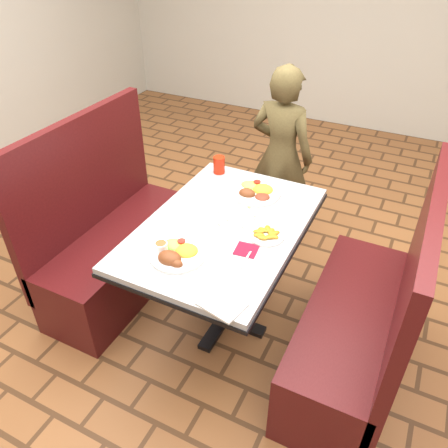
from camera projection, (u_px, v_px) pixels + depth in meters
The scene contains 14 objects.
dining_table at pixel (224, 238), 2.41m from camera, with size 0.81×1.21×0.75m.
booth_bench_left at pixel (116, 245), 2.89m from camera, with size 0.47×1.20×1.17m.
booth_bench_right at pixel (359, 327), 2.31m from camera, with size 0.47×1.20×1.17m.
diner_person at pixel (281, 156), 3.20m from camera, with size 0.48×0.32×1.33m, color brown.
near_dinner_plate at pixel (176, 251), 2.11m from camera, with size 0.28×0.28×0.09m.
far_dinner_plate at pixel (256, 190), 2.59m from camera, with size 0.30×0.30×0.08m.
plantain_plate at pixel (266, 235), 2.26m from camera, with size 0.19×0.19×0.03m.
maroon_napkin at pixel (246, 250), 2.17m from camera, with size 0.11×0.11×0.00m, color maroon.
spoon_utensil at pixel (246, 259), 2.10m from camera, with size 0.01×0.13×0.00m, color silver.
red_tumbler at pixel (219, 165), 2.79m from camera, with size 0.07×0.07×0.11m, color red.
paper_napkin at pixel (222, 304), 1.86m from camera, with size 0.19×0.14×0.01m, color white.
knife_utensil at pixel (177, 252), 2.15m from camera, with size 0.01×0.16×0.00m, color silver.
fork_utensil at pixel (170, 255), 2.12m from camera, with size 0.01×0.14×0.00m, color silver.
lettuce_shreds at pixel (235, 220), 2.38m from camera, with size 0.28×0.32×0.00m, color #86C850, non-canonical shape.
Camera 1 is at (0.85, -1.72, 2.11)m, focal length 35.00 mm.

